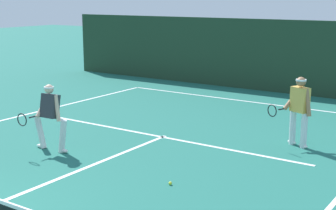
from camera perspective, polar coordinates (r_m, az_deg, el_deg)
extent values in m
cube|color=white|center=(16.95, 9.36, 0.38)|extent=(9.55, 0.10, 0.01)
cube|color=white|center=(12.57, -0.66, -3.68)|extent=(7.78, 0.10, 0.01)
cube|color=white|center=(10.31, -10.53, -7.53)|extent=(0.10, 6.40, 0.01)
cylinder|color=silver|center=(11.48, -11.96, -3.52)|extent=(0.26, 0.15, 0.79)
cylinder|color=silver|center=(11.97, -14.40, -2.99)|extent=(0.32, 0.15, 0.78)
ellipsoid|color=white|center=(11.58, -11.89, -5.14)|extent=(0.26, 0.12, 0.09)
ellipsoid|color=white|center=(12.06, -14.31, -4.56)|extent=(0.26, 0.12, 0.09)
cube|color=#2D3338|center=(11.57, -13.37, -0.11)|extent=(0.41, 0.33, 0.57)
cylinder|color=beige|center=(11.42, -12.57, -0.36)|extent=(0.16, 0.10, 0.60)
cylinder|color=beige|center=(11.73, -14.12, -0.10)|extent=(0.11, 0.47, 0.50)
sphere|color=beige|center=(11.49, -13.46, 1.79)|extent=(0.21, 0.21, 0.21)
cylinder|color=white|center=(11.48, -13.47, 1.97)|extent=(0.23, 0.23, 0.04)
cylinder|color=black|center=(11.64, -15.12, -1.29)|extent=(0.04, 0.26, 0.03)
torus|color=black|center=(11.42, -16.37, -1.63)|extent=(0.29, 0.03, 0.29)
cylinder|color=silver|center=(12.01, 15.30, -2.84)|extent=(0.20, 0.20, 0.83)
cylinder|color=silver|center=(12.25, 14.08, -2.49)|extent=(0.20, 0.20, 0.83)
ellipsoid|color=white|center=(12.11, 15.20, -4.53)|extent=(0.28, 0.20, 0.09)
ellipsoid|color=white|center=(12.34, 13.99, -4.15)|extent=(0.28, 0.20, 0.09)
cube|color=#E5B24C|center=(11.97, 14.87, 0.61)|extent=(0.49, 0.39, 0.59)
cylinder|color=#9E704C|center=(11.82, 15.70, 0.28)|extent=(0.25, 0.18, 0.64)
cylinder|color=#9E704C|center=(12.13, 14.04, 0.68)|extent=(0.31, 0.53, 0.50)
sphere|color=#9E704C|center=(11.89, 14.98, 2.59)|extent=(0.22, 0.22, 0.22)
cylinder|color=white|center=(11.89, 14.99, 2.77)|extent=(0.32, 0.32, 0.04)
cylinder|color=black|center=(12.04, 12.99, -0.44)|extent=(0.13, 0.25, 0.03)
torus|color=black|center=(11.80, 11.82, -0.64)|extent=(0.28, 0.14, 0.29)
sphere|color=#D1E033|center=(9.47, 0.26, -8.94)|extent=(0.07, 0.07, 0.07)
cube|color=#203926|center=(18.70, 12.30, 5.48)|extent=(19.14, 0.12, 2.65)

